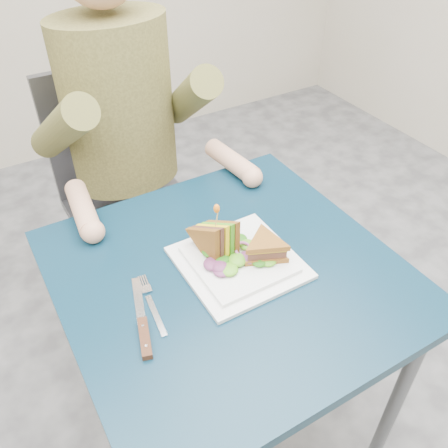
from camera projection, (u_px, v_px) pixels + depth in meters
ground at (228, 427)px, 1.55m from camera, size 4.00×4.00×0.00m
table at (229, 294)px, 1.14m from camera, size 0.75×0.75×0.73m
chair at (122, 180)px, 1.70m from camera, size 0.42×0.40×0.93m
diner at (119, 93)px, 1.39m from camera, size 0.54×0.59×0.74m
plate at (239, 261)px, 1.10m from camera, size 0.26×0.26×0.02m
sandwich_flat at (265, 248)px, 1.08m from camera, size 0.15×0.15×0.05m
sandwich_upright at (217, 240)px, 1.09m from camera, size 0.09×0.15×0.15m
fork at (152, 306)px, 1.00m from camera, size 0.04×0.18×0.01m
knife at (144, 330)px, 0.95m from camera, size 0.08×0.22×0.02m
toothpick at (217, 219)px, 1.04m from camera, size 0.01×0.01×0.06m
toothpick_frill at (217, 209)px, 1.03m from camera, size 0.01×0.01×0.02m
lettuce_spill at (238, 251)px, 1.09m from camera, size 0.15×0.13×0.02m
onion_ring at (243, 250)px, 1.09m from camera, size 0.04×0.04×0.02m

